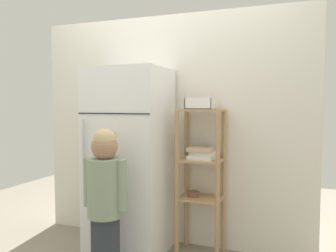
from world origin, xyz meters
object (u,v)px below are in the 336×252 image
Objects in this scene: refrigerator at (130,160)px; pantry_shelf_unit at (201,168)px; child_standing at (105,187)px; fruit_bin at (200,104)px.

refrigerator is 1.28× the size of pantry_shelf_unit.
child_standing is at bearing -84.82° from refrigerator.
pantry_shelf_unit is at bearing 47.96° from child_standing.
pantry_shelf_unit is 0.53m from fruit_bin.
child_standing is 4.87× the size of fruit_bin.
fruit_bin is at bearing 49.40° from child_standing.
pantry_shelf_unit is 5.45× the size of fruit_bin.
child_standing is 1.04m from fruit_bin.
child_standing is 0.84m from pantry_shelf_unit.
child_standing is (0.04, -0.48, -0.12)m from refrigerator.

